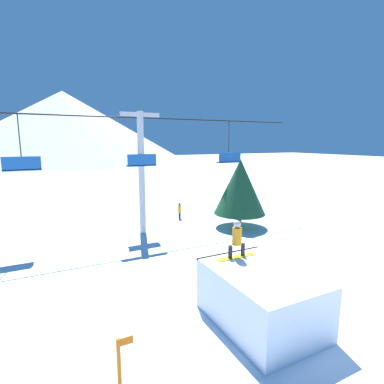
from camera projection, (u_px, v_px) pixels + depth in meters
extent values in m
plane|color=white|center=(306.00, 330.00, 9.34)|extent=(220.00, 220.00, 0.00)
cone|color=silver|center=(64.00, 127.00, 87.99)|extent=(70.66, 70.66, 20.17)
cube|color=white|center=(260.00, 297.00, 9.57)|extent=(2.68, 3.73, 1.77)
cube|color=silver|center=(229.00, 253.00, 11.03)|extent=(2.68, 0.10, 0.06)
cube|color=yellow|center=(236.00, 257.00, 10.55)|extent=(1.52, 0.26, 0.03)
cylinder|color=black|center=(230.00, 252.00, 10.40)|extent=(0.15, 0.15, 0.44)
cylinder|color=black|center=(243.00, 249.00, 10.63)|extent=(0.15, 0.15, 0.44)
cylinder|color=orange|center=(237.00, 236.00, 10.43)|extent=(0.33, 0.33, 0.62)
sphere|color=#B2B2B7|center=(237.00, 224.00, 10.35)|extent=(0.26, 0.26, 0.26)
cylinder|color=#B2B2B7|center=(142.00, 174.00, 18.58)|extent=(0.40, 0.40, 7.60)
cube|color=#B2B2B7|center=(140.00, 114.00, 17.98)|extent=(2.40, 0.24, 0.24)
cylinder|color=black|center=(140.00, 118.00, 18.01)|extent=(22.69, 0.08, 0.08)
cylinder|color=#28282D|center=(20.00, 142.00, 15.39)|extent=(0.06, 0.06, 2.86)
cube|color=#195199|center=(22.00, 170.00, 15.63)|extent=(1.80, 0.44, 0.08)
cube|color=#195199|center=(22.00, 163.00, 15.42)|extent=(1.80, 0.08, 0.70)
cylinder|color=#28282D|center=(141.00, 142.00, 18.25)|extent=(0.06, 0.06, 2.86)
cube|color=#195199|center=(141.00, 165.00, 18.49)|extent=(1.80, 0.44, 0.08)
cube|color=#195199|center=(142.00, 160.00, 18.28)|extent=(1.80, 0.08, 0.70)
cylinder|color=#28282D|center=(229.00, 142.00, 21.11)|extent=(0.06, 0.06, 2.86)
cube|color=#195199|center=(228.00, 162.00, 21.35)|extent=(1.80, 0.44, 0.08)
cube|color=#195199|center=(230.00, 157.00, 21.14)|extent=(1.80, 0.08, 0.70)
cylinder|color=#4C3823|center=(239.00, 220.00, 20.55)|extent=(0.34, 0.34, 0.94)
cone|color=#194728|center=(240.00, 187.00, 20.16)|extent=(3.48, 3.48, 3.71)
cylinder|color=orange|center=(119.00, 363.00, 7.06)|extent=(0.10, 0.10, 1.29)
cube|color=orange|center=(126.00, 341.00, 7.05)|extent=(0.36, 0.02, 0.20)
cylinder|color=black|center=(180.00, 216.00, 22.74)|extent=(0.17, 0.17, 0.45)
cylinder|color=orange|center=(180.00, 209.00, 22.66)|extent=(0.24, 0.24, 0.60)
sphere|color=#232328|center=(180.00, 204.00, 22.59)|extent=(0.18, 0.18, 0.18)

